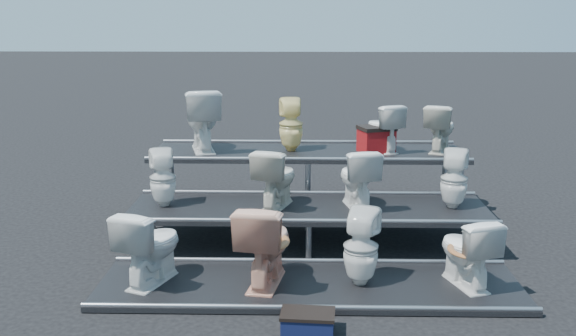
{
  "coord_description": "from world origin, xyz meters",
  "views": [
    {
      "loc": [
        -0.08,
        -7.25,
        2.68
      ],
      "look_at": [
        -0.24,
        0.1,
        0.9
      ],
      "focal_mm": 40.0,
      "sensor_mm": 36.0,
      "label": 1
    }
  ],
  "objects_px": {
    "toilet_10": "(383,128)",
    "step_stool": "(308,324)",
    "toilet_4": "(163,178)",
    "toilet_3": "(467,251)",
    "toilet_8": "(202,120)",
    "toilet_5": "(276,177)",
    "toilet_9": "(291,125)",
    "toilet_2": "(361,247)",
    "toilet_0": "(150,245)",
    "toilet_1": "(265,243)",
    "toilet_7": "(454,179)",
    "red_crate": "(376,141)",
    "toilet_11": "(440,128)",
    "toilet_6": "(357,178)"
  },
  "relations": [
    {
      "from": "toilet_8",
      "to": "step_stool",
      "type": "bearing_deg",
      "value": 97.68
    },
    {
      "from": "toilet_1",
      "to": "red_crate",
      "type": "bearing_deg",
      "value": -108.36
    },
    {
      "from": "toilet_5",
      "to": "toilet_9",
      "type": "bearing_deg",
      "value": -78.46
    },
    {
      "from": "toilet_1",
      "to": "toilet_11",
      "type": "bearing_deg",
      "value": -120.57
    },
    {
      "from": "toilet_4",
      "to": "red_crate",
      "type": "xyz_separation_m",
      "value": [
        2.63,
        1.22,
        0.21
      ]
    },
    {
      "from": "toilet_1",
      "to": "toilet_8",
      "type": "distance_m",
      "value": 2.9
    },
    {
      "from": "toilet_5",
      "to": "toilet_0",
      "type": "bearing_deg",
      "value": 65.75
    },
    {
      "from": "toilet_3",
      "to": "step_stool",
      "type": "bearing_deg",
      "value": 12.52
    },
    {
      "from": "toilet_1",
      "to": "toilet_10",
      "type": "height_order",
      "value": "toilet_10"
    },
    {
      "from": "toilet_5",
      "to": "toilet_7",
      "type": "height_order",
      "value": "toilet_5"
    },
    {
      "from": "toilet_9",
      "to": "toilet_10",
      "type": "height_order",
      "value": "toilet_9"
    },
    {
      "from": "toilet_10",
      "to": "step_stool",
      "type": "bearing_deg",
      "value": 51.89
    },
    {
      "from": "toilet_3",
      "to": "toilet_8",
      "type": "distance_m",
      "value": 4.05
    },
    {
      "from": "toilet_3",
      "to": "toilet_5",
      "type": "bearing_deg",
      "value": -51.65
    },
    {
      "from": "toilet_5",
      "to": "step_stool",
      "type": "distance_m",
      "value": 2.35
    },
    {
      "from": "toilet_5",
      "to": "toilet_9",
      "type": "xyz_separation_m",
      "value": [
        0.15,
        1.3,
        0.4
      ]
    },
    {
      "from": "toilet_6",
      "to": "red_crate",
      "type": "height_order",
      "value": "toilet_6"
    },
    {
      "from": "toilet_6",
      "to": "toilet_7",
      "type": "bearing_deg",
      "value": 168.06
    },
    {
      "from": "toilet_4",
      "to": "toilet_10",
      "type": "relative_size",
      "value": 1.05
    },
    {
      "from": "toilet_4",
      "to": "toilet_3",
      "type": "bearing_deg",
      "value": 141.42
    },
    {
      "from": "toilet_4",
      "to": "toilet_9",
      "type": "relative_size",
      "value": 0.95
    },
    {
      "from": "toilet_11",
      "to": "red_crate",
      "type": "xyz_separation_m",
      "value": [
        -0.86,
        -0.08,
        -0.17
      ]
    },
    {
      "from": "toilet_9",
      "to": "red_crate",
      "type": "bearing_deg",
      "value": 169.37
    },
    {
      "from": "toilet_4",
      "to": "toilet_11",
      "type": "relative_size",
      "value": 1.05
    },
    {
      "from": "toilet_3",
      "to": "toilet_7",
      "type": "relative_size",
      "value": 1.03
    },
    {
      "from": "toilet_3",
      "to": "toilet_9",
      "type": "xyz_separation_m",
      "value": [
        -1.77,
        2.6,
        0.8
      ]
    },
    {
      "from": "toilet_3",
      "to": "red_crate",
      "type": "distance_m",
      "value": 2.66
    },
    {
      "from": "toilet_11",
      "to": "red_crate",
      "type": "relative_size",
      "value": 1.51
    },
    {
      "from": "toilet_2",
      "to": "red_crate",
      "type": "bearing_deg",
      "value": -80.88
    },
    {
      "from": "toilet_2",
      "to": "toilet_3",
      "type": "distance_m",
      "value": 1.04
    },
    {
      "from": "toilet_7",
      "to": "toilet_9",
      "type": "height_order",
      "value": "toilet_9"
    },
    {
      "from": "toilet_2",
      "to": "toilet_5",
      "type": "distance_m",
      "value": 1.62
    },
    {
      "from": "toilet_1",
      "to": "toilet_7",
      "type": "height_order",
      "value": "toilet_7"
    },
    {
      "from": "toilet_5",
      "to": "toilet_7",
      "type": "relative_size",
      "value": 1.02
    },
    {
      "from": "toilet_1",
      "to": "toilet_5",
      "type": "relative_size",
      "value": 1.19
    },
    {
      "from": "toilet_4",
      "to": "toilet_9",
      "type": "bearing_deg",
      "value": -155.6
    },
    {
      "from": "toilet_10",
      "to": "step_stool",
      "type": "relative_size",
      "value": 1.45
    },
    {
      "from": "toilet_0",
      "to": "toilet_5",
      "type": "xyz_separation_m",
      "value": [
        1.19,
        1.3,
        0.37
      ]
    },
    {
      "from": "toilet_1",
      "to": "toilet_2",
      "type": "height_order",
      "value": "toilet_1"
    },
    {
      "from": "toilet_1",
      "to": "toilet_4",
      "type": "relative_size",
      "value": 1.24
    },
    {
      "from": "toilet_1",
      "to": "toilet_11",
      "type": "relative_size",
      "value": 1.31
    },
    {
      "from": "toilet_10",
      "to": "toilet_0",
      "type": "bearing_deg",
      "value": 23.47
    },
    {
      "from": "toilet_0",
      "to": "toilet_4",
      "type": "distance_m",
      "value": 1.35
    },
    {
      "from": "toilet_0",
      "to": "toilet_9",
      "type": "distance_m",
      "value": 3.03
    },
    {
      "from": "toilet_10",
      "to": "toilet_4",
      "type": "bearing_deg",
      "value": 3.83
    },
    {
      "from": "toilet_0",
      "to": "toilet_1",
      "type": "relative_size",
      "value": 0.92
    },
    {
      "from": "toilet_9",
      "to": "toilet_11",
      "type": "bearing_deg",
      "value": 173.43
    },
    {
      "from": "toilet_0",
      "to": "toilet_4",
      "type": "relative_size",
      "value": 1.14
    },
    {
      "from": "toilet_1",
      "to": "red_crate",
      "type": "relative_size",
      "value": 1.98
    },
    {
      "from": "toilet_9",
      "to": "toilet_8",
      "type": "bearing_deg",
      "value": -6.57
    }
  ]
}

